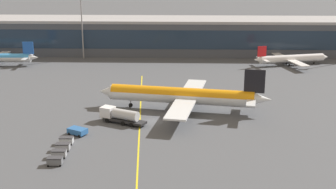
% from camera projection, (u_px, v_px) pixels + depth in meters
% --- Properties ---
extents(ground_plane, '(700.00, 700.00, 0.00)m').
position_uv_depth(ground_plane, '(153.00, 121.00, 102.87)').
color(ground_plane, '#47494F').
extents(apron_lead_in_line, '(6.41, 79.79, 0.01)m').
position_uv_depth(apron_lead_in_line, '(140.00, 118.00, 104.89)').
color(apron_lead_in_line, yellow).
rests_on(apron_lead_in_line, ground_plane).
extents(terminal_building, '(203.43, 20.62, 13.33)m').
position_uv_depth(terminal_building, '(116.00, 35.00, 178.05)').
color(terminal_building, '#424751').
rests_on(terminal_building, ground_plane).
extents(main_airliner, '(41.54, 33.27, 10.81)m').
position_uv_depth(main_airliner, '(183.00, 96.00, 109.26)').
color(main_airliner, silver).
rests_on(main_airliner, ground_plane).
extents(fuel_tanker, '(10.83, 6.87, 3.25)m').
position_uv_depth(fuel_tanker, '(120.00, 115.00, 101.35)').
color(fuel_tanker, '#232326').
rests_on(fuel_tanker, ground_plane).
extents(pushback_tug, '(4.43, 3.79, 1.40)m').
position_uv_depth(pushback_tug, '(78.00, 131.00, 94.65)').
color(pushback_tug, '#285B9E').
rests_on(pushback_tug, ground_plane).
extents(baggage_cart_0, '(2.71, 1.71, 1.48)m').
position_uv_depth(baggage_cart_0, '(55.00, 161.00, 80.62)').
color(baggage_cart_0, '#595B60').
rests_on(baggage_cart_0, ground_plane).
extents(baggage_cart_1, '(2.71, 1.71, 1.48)m').
position_uv_depth(baggage_cart_1, '(59.00, 154.00, 83.69)').
color(baggage_cart_1, gray).
rests_on(baggage_cart_1, ground_plane).
extents(baggage_cart_2, '(2.71, 1.71, 1.48)m').
position_uv_depth(baggage_cart_2, '(63.00, 147.00, 86.76)').
color(baggage_cart_2, gray).
rests_on(baggage_cart_2, ground_plane).
extents(baggage_cart_3, '(2.71, 1.71, 1.48)m').
position_uv_depth(baggage_cart_3, '(66.00, 140.00, 89.83)').
color(baggage_cart_3, '#B2B7BC').
rests_on(baggage_cart_3, ground_plane).
extents(commuter_jet_near, '(27.47, 22.12, 7.02)m').
position_uv_depth(commuter_jet_near, '(292.00, 58.00, 157.27)').
color(commuter_jet_near, white).
rests_on(commuter_jet_near, ground_plane).
extents(apron_light_mast_1, '(2.80, 0.50, 24.79)m').
position_uv_depth(apron_light_mast_1, '(82.00, 19.00, 164.75)').
color(apron_light_mast_1, gray).
rests_on(apron_light_mast_1, ground_plane).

